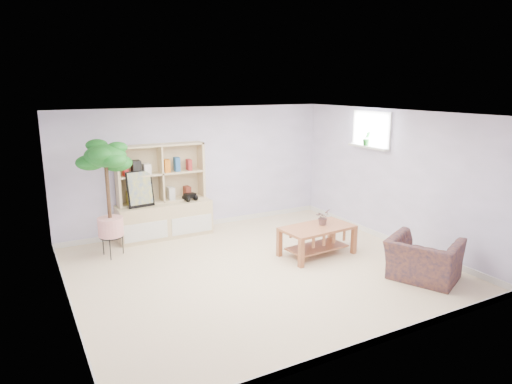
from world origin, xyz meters
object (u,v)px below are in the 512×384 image
floor_tree (109,200)px  armchair (424,257)px  storage_unit (163,192)px  coffee_table (317,241)px

floor_tree → armchair: floor_tree is taller
storage_unit → armchair: bearing=-53.7°
floor_tree → armchair: (3.84, -3.15, -0.62)m
coffee_table → armchair: 1.76m
coffee_table → floor_tree: 3.52m
storage_unit → coffee_table: size_ratio=1.44×
coffee_table → armchair: bearing=-68.1°
coffee_table → floor_tree: (-3.06, 1.58, 0.73)m
storage_unit → floor_tree: (-1.10, -0.58, 0.11)m
floor_tree → armchair: size_ratio=2.03×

